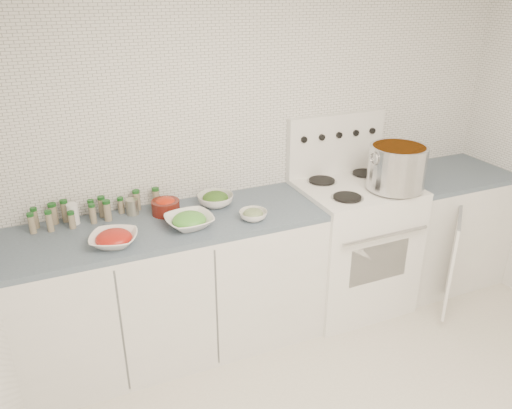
{
  "coord_description": "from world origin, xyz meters",
  "views": [
    {
      "loc": [
        -1.41,
        -1.45,
        2.2
      ],
      "look_at": [
        -0.28,
        1.14,
        0.94
      ],
      "focal_mm": 35.0,
      "sensor_mm": 36.0,
      "label": 1
    }
  ],
  "objects_px": {
    "bowl_tomato": "(114,239)",
    "stove": "(351,241)",
    "stock_pot": "(397,166)",
    "bowl_snowpea": "(189,221)"
  },
  "relations": [
    {
      "from": "bowl_tomato",
      "to": "stove",
      "type": "bearing_deg",
      "value": 5.03
    },
    {
      "from": "stock_pot",
      "to": "bowl_tomato",
      "type": "xyz_separation_m",
      "value": [
        -1.83,
        0.03,
        -0.17
      ]
    },
    {
      "from": "stove",
      "to": "bowl_tomato",
      "type": "relative_size",
      "value": 4.2
    },
    {
      "from": "stock_pot",
      "to": "bowl_tomato",
      "type": "distance_m",
      "value": 1.84
    },
    {
      "from": "bowl_tomato",
      "to": "stock_pot",
      "type": "bearing_deg",
      "value": -0.85
    },
    {
      "from": "stove",
      "to": "bowl_tomato",
      "type": "height_order",
      "value": "stove"
    },
    {
      "from": "stove",
      "to": "bowl_tomato",
      "type": "distance_m",
      "value": 1.71
    },
    {
      "from": "stock_pot",
      "to": "bowl_tomato",
      "type": "relative_size",
      "value": 1.23
    },
    {
      "from": "stove",
      "to": "bowl_tomato",
      "type": "bearing_deg",
      "value": -174.97
    },
    {
      "from": "bowl_tomato",
      "to": "bowl_snowpea",
      "type": "xyz_separation_m",
      "value": [
        0.44,
        0.05,
        0.0
      ]
    }
  ]
}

